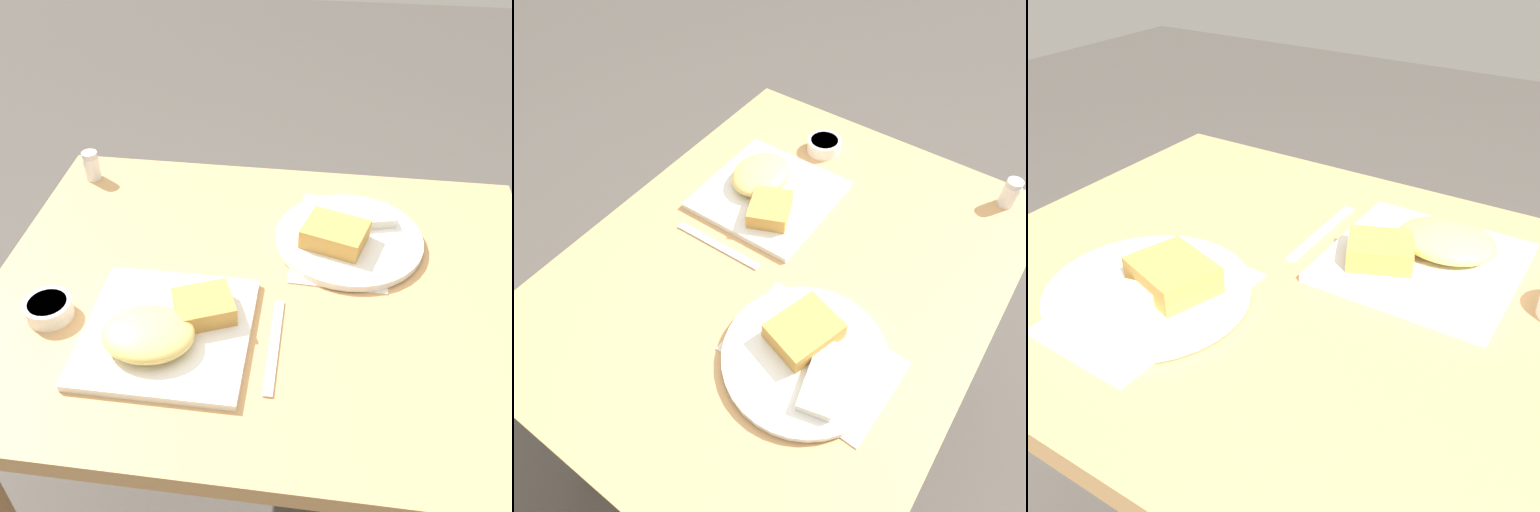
% 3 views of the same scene
% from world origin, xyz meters
% --- Properties ---
extents(ground_plane, '(8.00, 8.00, 0.00)m').
position_xyz_m(ground_plane, '(0.00, 0.00, 0.00)').
color(ground_plane, '#4C4742').
extents(dining_table, '(1.02, 0.80, 0.72)m').
position_xyz_m(dining_table, '(0.00, 0.00, 0.64)').
color(dining_table, tan).
rests_on(dining_table, ground_plane).
extents(menu_card, '(0.20, 0.30, 0.00)m').
position_xyz_m(menu_card, '(0.14, 0.15, 0.72)').
color(menu_card, beige).
rests_on(menu_card, dining_table).
extents(plate_square_near, '(0.28, 0.28, 0.06)m').
position_xyz_m(plate_square_near, '(-0.15, -0.15, 0.74)').
color(plate_square_near, white).
rests_on(plate_square_near, dining_table).
extents(plate_oval_far, '(0.29, 0.29, 0.05)m').
position_xyz_m(plate_oval_far, '(0.14, 0.14, 0.74)').
color(plate_oval_far, white).
rests_on(plate_oval_far, menu_card).
extents(sauce_ramekin, '(0.08, 0.08, 0.03)m').
position_xyz_m(sauce_ramekin, '(-0.37, -0.13, 0.74)').
color(sauce_ramekin, white).
rests_on(sauce_ramekin, dining_table).
extents(salt_shaker, '(0.04, 0.04, 0.07)m').
position_xyz_m(salt_shaker, '(-0.44, 0.31, 0.75)').
color(salt_shaker, white).
rests_on(salt_shaker, dining_table).
extents(butter_knife, '(0.02, 0.21, 0.00)m').
position_xyz_m(butter_knife, '(0.03, -0.15, 0.72)').
color(butter_knife, silver).
rests_on(butter_knife, dining_table).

